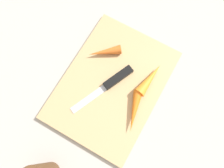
{
  "coord_description": "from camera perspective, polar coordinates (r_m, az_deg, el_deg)",
  "views": [
    {
      "loc": [
        0.16,
        0.09,
        0.64
      ],
      "look_at": [
        0.0,
        0.0,
        0.01
      ],
      "focal_mm": 37.86,
      "sensor_mm": 36.0,
      "label": 1
    }
  ],
  "objects": [
    {
      "name": "carrot_longest",
      "position": [
        0.62,
        5.43,
        -6.48
      ],
      "size": [
        0.11,
        0.06,
        0.03
      ],
      "primitive_type": "cone",
      "rotation": [
        0.0,
        1.57,
        0.3
      ],
      "color": "orange",
      "rests_on": "cutting_board"
    },
    {
      "name": "ground_plane",
      "position": [
        0.66,
        -0.0,
        -0.29
      ],
      "size": [
        1.4,
        1.4,
        0.0
      ],
      "primitive_type": "plane",
      "color": "#ADA8A0"
    },
    {
      "name": "carrot_shortest",
      "position": [
        0.67,
        -1.74,
        7.75
      ],
      "size": [
        0.08,
        0.09,
        0.03
      ],
      "primitive_type": "cone",
      "rotation": [
        0.0,
        1.57,
        5.41
      ],
      "color": "orange",
      "rests_on": "cutting_board"
    },
    {
      "name": "knife",
      "position": [
        0.65,
        0.57,
        0.91
      ],
      "size": [
        0.19,
        0.1,
        0.01
      ],
      "rotation": [
        0.0,
        0.0,
        5.87
      ],
      "color": "#B7B7BC",
      "rests_on": "cutting_board"
    },
    {
      "name": "cutting_board",
      "position": [
        0.66,
        -0.0,
        -0.15
      ],
      "size": [
        0.36,
        0.26,
        0.01
      ],
      "primitive_type": "cube",
      "color": "tan",
      "rests_on": "ground_plane"
    },
    {
      "name": "carrot_medium",
      "position": [
        0.65,
        9.09,
        1.21
      ],
      "size": [
        0.1,
        0.04,
        0.03
      ],
      "primitive_type": "cone",
      "rotation": [
        0.0,
        1.57,
        3.0
      ],
      "color": "orange",
      "rests_on": "cutting_board"
    }
  ]
}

